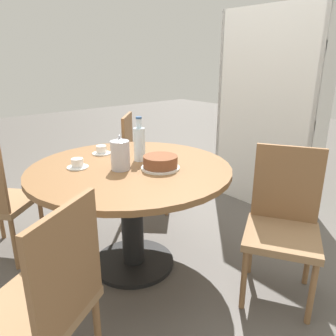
{
  "coord_description": "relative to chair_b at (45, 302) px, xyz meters",
  "views": [
    {
      "loc": [
        1.68,
        -1.12,
        1.4
      ],
      "look_at": [
        0.0,
        0.32,
        0.65
      ],
      "focal_mm": 35.0,
      "sensor_mm": 36.0,
      "label": 1
    }
  ],
  "objects": [
    {
      "name": "chair_c",
      "position": [
        0.26,
        1.34,
        0.0
      ],
      "size": [
        0.57,
        0.57,
        0.91
      ],
      "rotation": [
        0.0,
        0.0,
        6.8
      ],
      "color": "olive",
      "rests_on": "ground_plane"
    },
    {
      "name": "ground_plane",
      "position": [
        -0.54,
        0.8,
        -0.47
      ],
      "size": [
        14.0,
        14.0,
        0.0
      ],
      "primitive_type": "plane",
      "color": "#56514C"
    },
    {
      "name": "dining_table",
      "position": [
        -0.54,
        0.8,
        0.11
      ],
      "size": [
        1.3,
        1.3,
        0.73
      ],
      "color": "black",
      "rests_on": "ground_plane"
    },
    {
      "name": "chair_b",
      "position": [
        0.0,
        0.0,
        0.0
      ],
      "size": [
        0.57,
        0.57,
        0.91
      ],
      "rotation": [
        0.0,
        0.0,
        5.24
      ],
      "color": "olive",
      "rests_on": "ground_plane"
    },
    {
      "name": "bookshelf",
      "position": [
        -0.58,
        2.39,
        0.42
      ],
      "size": [
        1.02,
        0.28,
        1.83
      ],
      "rotation": [
        0.0,
        0.0,
        3.14
      ],
      "color": "silver",
      "rests_on": "ground_plane"
    },
    {
      "name": "water_bottle",
      "position": [
        -0.61,
        0.92,
        0.39
      ],
      "size": [
        0.08,
        0.08,
        0.3
      ],
      "color": "silver",
      "rests_on": "dining_table"
    },
    {
      "name": "chair_d",
      "position": [
        -1.28,
        1.43,
        0.0
      ],
      "size": [
        0.59,
        0.59,
        0.91
      ],
      "rotation": [
        0.0,
        0.0,
        8.65
      ],
      "color": "olive",
      "rests_on": "ground_plane"
    },
    {
      "name": "cup_a",
      "position": [
        -0.92,
        0.81,
        0.29
      ],
      "size": [
        0.14,
        0.14,
        0.06
      ],
      "color": "silver",
      "rests_on": "dining_table"
    },
    {
      "name": "coffee_pot",
      "position": [
        -0.53,
        0.72,
        0.36
      ],
      "size": [
        0.12,
        0.12,
        0.22
      ],
      "color": "silver",
      "rests_on": "dining_table"
    },
    {
      "name": "cup_b",
      "position": [
        -0.74,
        0.53,
        0.29
      ],
      "size": [
        0.14,
        0.14,
        0.06
      ],
      "color": "silver",
      "rests_on": "dining_table"
    },
    {
      "name": "cake_main",
      "position": [
        -0.38,
        0.92,
        0.3
      ],
      "size": [
        0.25,
        0.25,
        0.08
      ],
      "color": "white",
      "rests_on": "dining_table"
    }
  ]
}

